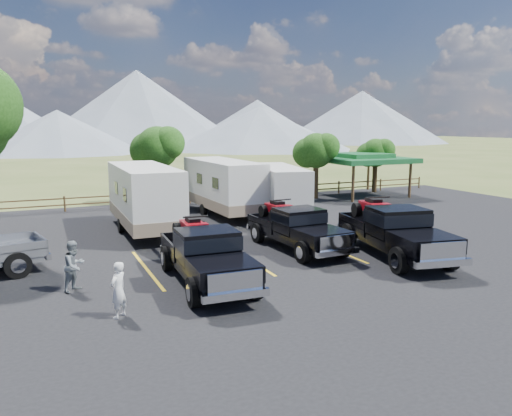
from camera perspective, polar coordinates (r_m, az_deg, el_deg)
name	(u,v)px	position (r m, az deg, el deg)	size (l,w,h in m)	color
ground	(343,280)	(17.82, 9.91, -8.14)	(320.00, 320.00, 0.00)	#465825
asphalt_lot	(301,259)	(20.26, 5.16, -5.80)	(44.00, 34.00, 0.04)	black
stall_lines	(289,252)	(21.10, 3.84, -5.09)	(12.12, 5.50, 0.01)	yellow
tree_ne_a	(316,151)	(36.22, 6.85, 6.51)	(3.11, 2.92, 4.76)	#302112
tree_ne_b	(375,153)	(40.44, 13.47, 6.13)	(2.77, 2.59, 4.27)	#302112
tree_north	(157,148)	(33.93, -11.24, 6.79)	(3.46, 3.24, 5.25)	#302112
rail_fence	(218,193)	(34.86, -4.41, 1.68)	(36.12, 0.12, 1.00)	brown
pavilion	(362,159)	(38.46, 12.02, 5.51)	(6.20, 6.20, 3.22)	brown
mountain_range	(40,112)	(120.04, -23.50, 9.99)	(209.00, 71.00, 20.00)	slate
rig_left	(205,254)	(17.02, -5.80, -5.21)	(2.46, 6.37, 2.10)	black
rig_center	(296,227)	(21.51, 4.57, -2.17)	(2.34, 6.12, 2.02)	black
rig_right	(394,230)	(21.07, 15.45, -2.40)	(3.35, 7.08, 2.27)	black
trailer_left	(144,198)	(25.34, -12.65, 1.15)	(2.56, 9.47, 3.30)	white
trailer_center	(223,187)	(29.45, -3.78, 2.45)	(2.62, 9.32, 3.24)	white
trailer_right	(279,190)	(29.16, 2.60, 2.04)	(3.56, 8.37, 2.90)	white
person_a	(118,290)	(14.52, -15.47, -9.01)	(0.58, 0.38, 1.60)	white
person_b	(74,266)	(17.19, -20.04, -6.22)	(0.81, 0.63, 1.66)	gray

